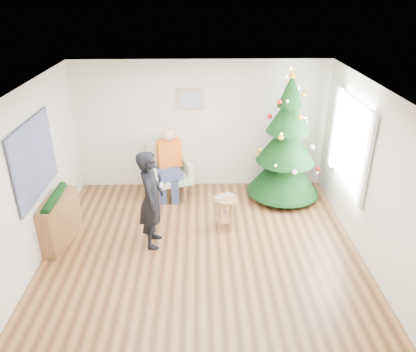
{
  "coord_description": "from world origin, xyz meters",
  "views": [
    {
      "loc": [
        -0.03,
        -5.22,
        3.91
      ],
      "look_at": [
        0.1,
        0.6,
        1.1
      ],
      "focal_mm": 35.0,
      "sensor_mm": 36.0,
      "label": 1
    }
  ],
  "objects_px": {
    "stool": "(225,213)",
    "armchair": "(169,177)",
    "console": "(59,221)",
    "christmas_tree": "(286,143)",
    "standing_man": "(151,200)"
  },
  "relations": [
    {
      "from": "stool",
      "to": "armchair",
      "type": "distance_m",
      "value": 1.67
    },
    {
      "from": "stool",
      "to": "console",
      "type": "distance_m",
      "value": 2.75
    },
    {
      "from": "christmas_tree",
      "to": "standing_man",
      "type": "bearing_deg",
      "value": -147.38
    },
    {
      "from": "standing_man",
      "to": "console",
      "type": "relative_size",
      "value": 1.63
    },
    {
      "from": "armchair",
      "to": "console",
      "type": "relative_size",
      "value": 1.04
    },
    {
      "from": "stool",
      "to": "console",
      "type": "xyz_separation_m",
      "value": [
        -2.73,
        -0.33,
        0.09
      ]
    },
    {
      "from": "christmas_tree",
      "to": "console",
      "type": "xyz_separation_m",
      "value": [
        -3.94,
        -1.46,
        -0.74
      ]
    },
    {
      "from": "console",
      "to": "christmas_tree",
      "type": "bearing_deg",
      "value": 29.78
    },
    {
      "from": "christmas_tree",
      "to": "armchair",
      "type": "height_order",
      "value": "christmas_tree"
    },
    {
      "from": "stool",
      "to": "console",
      "type": "relative_size",
      "value": 0.6
    },
    {
      "from": "stool",
      "to": "christmas_tree",
      "type": "bearing_deg",
      "value": 42.93
    },
    {
      "from": "console",
      "to": "armchair",
      "type": "bearing_deg",
      "value": 53.6
    },
    {
      "from": "stool",
      "to": "armchair",
      "type": "relative_size",
      "value": 0.58
    },
    {
      "from": "standing_man",
      "to": "stool",
      "type": "bearing_deg",
      "value": -70.06
    },
    {
      "from": "christmas_tree",
      "to": "console",
      "type": "height_order",
      "value": "christmas_tree"
    }
  ]
}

